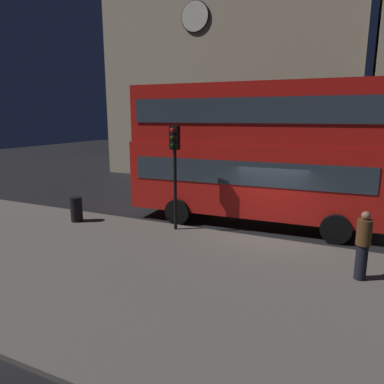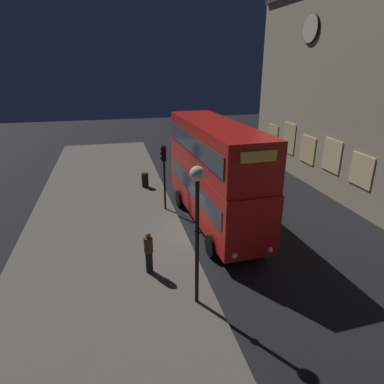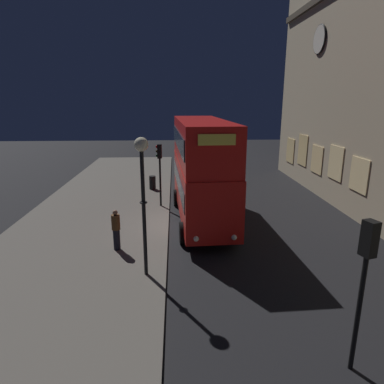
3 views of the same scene
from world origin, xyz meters
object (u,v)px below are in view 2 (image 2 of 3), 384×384
at_px(street_lamp, 197,206).
at_px(pedestrian, 149,252).
at_px(traffic_light_near_kerb, 164,164).
at_px(litter_bin, 145,180).
at_px(double_decker_bus, 215,170).

relative_size(street_lamp, pedestrian, 2.82).
xyz_separation_m(traffic_light_near_kerb, pedestrian, (6.33, -1.67, -1.83)).
height_order(pedestrian, litter_bin, pedestrian).
relative_size(double_decker_bus, pedestrian, 5.40).
relative_size(double_decker_bus, litter_bin, 9.93).
bearing_deg(double_decker_bus, street_lamp, -24.64).
distance_m(pedestrian, litter_bin, 10.50).
bearing_deg(traffic_light_near_kerb, litter_bin, -165.71).
bearing_deg(litter_bin, double_decker_bus, 26.28).
bearing_deg(double_decker_bus, litter_bin, -156.35).
xyz_separation_m(double_decker_bus, litter_bin, (-6.33, -3.12, -2.46)).
xyz_separation_m(double_decker_bus, pedestrian, (4.12, -4.05, -2.01)).
distance_m(traffic_light_near_kerb, street_lamp, 8.68).
xyz_separation_m(traffic_light_near_kerb, litter_bin, (-4.12, -0.75, -2.28)).
bearing_deg(traffic_light_near_kerb, street_lamp, 2.60).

